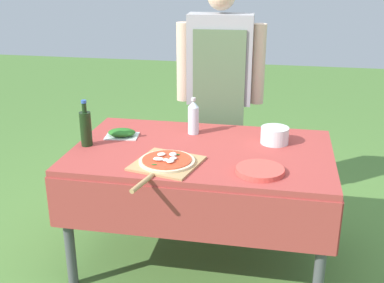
{
  "coord_description": "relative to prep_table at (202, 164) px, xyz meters",
  "views": [
    {
      "loc": [
        0.41,
        -2.47,
        1.71
      ],
      "look_at": [
        -0.06,
        0.0,
        0.76
      ],
      "focal_mm": 45.0,
      "sensor_mm": 36.0,
      "label": 1
    }
  ],
  "objects": [
    {
      "name": "pizza_on_peel",
      "position": [
        -0.14,
        -0.26,
        0.1
      ],
      "size": [
        0.38,
        0.54,
        0.05
      ],
      "rotation": [
        0.0,
        0.0,
        -0.23
      ],
      "color": "tan",
      "rests_on": "prep_table"
    },
    {
      "name": "ground_plane",
      "position": [
        0.0,
        0.0,
        -0.63
      ],
      "size": [
        12.0,
        12.0,
        0.0
      ],
      "primitive_type": "plane",
      "color": "#517F38"
    },
    {
      "name": "water_bottle",
      "position": [
        -0.09,
        0.24,
        0.2
      ],
      "size": [
        0.07,
        0.07,
        0.22
      ],
      "color": "silver",
      "rests_on": "prep_table"
    },
    {
      "name": "prep_table",
      "position": [
        0.0,
        0.0,
        0.0
      ],
      "size": [
        1.46,
        0.91,
        0.72
      ],
      "color": "#A83D38",
      "rests_on": "ground"
    },
    {
      "name": "oil_bottle",
      "position": [
        -0.65,
        -0.07,
        0.2
      ],
      "size": [
        0.06,
        0.06,
        0.27
      ],
      "color": "black",
      "rests_on": "prep_table"
    },
    {
      "name": "herb_container",
      "position": [
        -0.51,
        0.11,
        0.11
      ],
      "size": [
        0.21,
        0.16,
        0.05
      ],
      "rotation": [
        0.0,
        0.0,
        0.12
      ],
      "color": "silver",
      "rests_on": "prep_table"
    },
    {
      "name": "plate_stack",
      "position": [
        0.34,
        -0.26,
        0.1
      ],
      "size": [
        0.25,
        0.25,
        0.02
      ],
      "color": "#DB4C42",
      "rests_on": "prep_table"
    },
    {
      "name": "person_cook",
      "position": [
        0.0,
        0.71,
        0.31
      ],
      "size": [
        0.6,
        0.21,
        1.59
      ],
      "rotation": [
        0.0,
        0.0,
        3.18
      ],
      "color": "#70604C",
      "rests_on": "ground"
    },
    {
      "name": "mixing_tub",
      "position": [
        0.4,
        0.17,
        0.14
      ],
      "size": [
        0.16,
        0.16,
        0.1
      ],
      "primitive_type": "cylinder",
      "color": "silver",
      "rests_on": "prep_table"
    }
  ]
}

